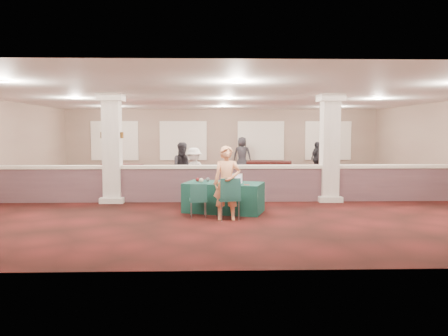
{
  "coord_description": "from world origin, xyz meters",
  "views": [
    {
      "loc": [
        -0.57,
        -14.53,
        2.15
      ],
      "look_at": [
        -0.2,
        -2.0,
        1.06
      ],
      "focal_mm": 35.0,
      "sensor_mm": 36.0,
      "label": 1
    }
  ],
  "objects_px": {
    "far_table_front_right": "(319,174)",
    "attendee_d": "(242,155)",
    "far_table_back_center": "(269,170)",
    "attendee_a": "(184,168)",
    "near_table": "(224,197)",
    "far_table_front_center": "(262,175)",
    "far_table_back_left": "(121,173)",
    "conf_chair_main": "(229,195)",
    "conf_chair_side": "(198,197)",
    "far_table_front_left": "(117,182)",
    "woman": "(227,183)",
    "attendee_c": "(317,159)",
    "far_table_back_right": "(286,174)",
    "attendee_b": "(194,171)"
  },
  "relations": [
    {
      "from": "far_table_front_left",
      "to": "near_table",
      "type": "bearing_deg",
      "value": -44.51
    },
    {
      "from": "attendee_d",
      "to": "conf_chair_side",
      "type": "bearing_deg",
      "value": 90.12
    },
    {
      "from": "near_table",
      "to": "conf_chair_main",
      "type": "bearing_deg",
      "value": -66.82
    },
    {
      "from": "far_table_back_left",
      "to": "far_table_back_right",
      "type": "bearing_deg",
      "value": -6.66
    },
    {
      "from": "far_table_front_left",
      "to": "attendee_c",
      "type": "distance_m",
      "value": 10.0
    },
    {
      "from": "far_table_front_left",
      "to": "far_table_back_center",
      "type": "distance_m",
      "value": 7.2
    },
    {
      "from": "far_table_front_center",
      "to": "far_table_front_right",
      "type": "bearing_deg",
      "value": 9.48
    },
    {
      "from": "conf_chair_main",
      "to": "conf_chair_side",
      "type": "distance_m",
      "value": 0.83
    },
    {
      "from": "far_table_front_right",
      "to": "attendee_a",
      "type": "height_order",
      "value": "attendee_a"
    },
    {
      "from": "attendee_c",
      "to": "far_table_front_center",
      "type": "bearing_deg",
      "value": 179.26
    },
    {
      "from": "near_table",
      "to": "far_table_front_center",
      "type": "xyz_separation_m",
      "value": [
        1.7,
        5.77,
        -0.02
      ]
    },
    {
      "from": "far_table_back_right",
      "to": "attendee_b",
      "type": "height_order",
      "value": "attendee_b"
    },
    {
      "from": "conf_chair_main",
      "to": "far_table_back_center",
      "type": "height_order",
      "value": "conf_chair_main"
    },
    {
      "from": "attendee_d",
      "to": "near_table",
      "type": "bearing_deg",
      "value": 93.02
    },
    {
      "from": "conf_chair_side",
      "to": "attendee_d",
      "type": "relative_size",
      "value": 0.47
    },
    {
      "from": "conf_chair_main",
      "to": "far_table_back_right",
      "type": "xyz_separation_m",
      "value": [
        2.64,
        7.4,
        -0.26
      ]
    },
    {
      "from": "far_table_front_right",
      "to": "attendee_c",
      "type": "height_order",
      "value": "attendee_c"
    },
    {
      "from": "far_table_front_right",
      "to": "attendee_d",
      "type": "relative_size",
      "value": 0.99
    },
    {
      "from": "far_table_front_left",
      "to": "far_table_back_center",
      "type": "bearing_deg",
      "value": 36.79
    },
    {
      "from": "far_table_front_center",
      "to": "conf_chair_main",
      "type": "bearing_deg",
      "value": -103.22
    },
    {
      "from": "conf_chair_side",
      "to": "woman",
      "type": "xyz_separation_m",
      "value": [
        0.7,
        -0.33,
        0.39
      ]
    },
    {
      "from": "attendee_c",
      "to": "far_table_back_center",
      "type": "bearing_deg",
      "value": 160.1
    },
    {
      "from": "far_table_back_right",
      "to": "far_table_front_right",
      "type": "bearing_deg",
      "value": -8.53
    },
    {
      "from": "far_table_front_left",
      "to": "attendee_a",
      "type": "bearing_deg",
      "value": -2.52
    },
    {
      "from": "woman",
      "to": "far_table_back_center",
      "type": "height_order",
      "value": "woman"
    },
    {
      "from": "conf_chair_side",
      "to": "attendee_c",
      "type": "xyz_separation_m",
      "value": [
        5.33,
        9.86,
        0.3
      ]
    },
    {
      "from": "conf_chair_side",
      "to": "far_table_back_right",
      "type": "bearing_deg",
      "value": 59.15
    },
    {
      "from": "far_table_front_left",
      "to": "far_table_back_right",
      "type": "height_order",
      "value": "far_table_front_left"
    },
    {
      "from": "far_table_back_center",
      "to": "attendee_c",
      "type": "distance_m",
      "value": 2.84
    },
    {
      "from": "far_table_back_center",
      "to": "far_table_front_left",
      "type": "bearing_deg",
      "value": -143.21
    },
    {
      "from": "far_table_back_center",
      "to": "near_table",
      "type": "bearing_deg",
      "value": -106.06
    },
    {
      "from": "attendee_b",
      "to": "attendee_d",
      "type": "relative_size",
      "value": 0.86
    },
    {
      "from": "far_table_back_center",
      "to": "attendee_a",
      "type": "xyz_separation_m",
      "value": [
        -3.5,
        -4.41,
        0.48
      ]
    },
    {
      "from": "attendee_a",
      "to": "attendee_d",
      "type": "relative_size",
      "value": 0.96
    },
    {
      "from": "near_table",
      "to": "far_table_back_left",
      "type": "bearing_deg",
      "value": 137.53
    },
    {
      "from": "far_table_front_left",
      "to": "attendee_b",
      "type": "relative_size",
      "value": 1.19
    },
    {
      "from": "conf_chair_main",
      "to": "attendee_c",
      "type": "relative_size",
      "value": 0.64
    },
    {
      "from": "far_table_front_center",
      "to": "far_table_front_left",
      "type": "bearing_deg",
      "value": -156.23
    },
    {
      "from": "far_table_back_center",
      "to": "attendee_a",
      "type": "relative_size",
      "value": 1.09
    },
    {
      "from": "far_table_back_left",
      "to": "conf_chair_side",
      "type": "bearing_deg",
      "value": -65.94
    },
    {
      "from": "far_table_back_left",
      "to": "far_table_back_center",
      "type": "bearing_deg",
      "value": 5.43
    },
    {
      "from": "attendee_d",
      "to": "far_table_front_left",
      "type": "bearing_deg",
      "value": 64.54
    },
    {
      "from": "woman",
      "to": "far_table_front_left",
      "type": "relative_size",
      "value": 0.96
    },
    {
      "from": "far_table_front_center",
      "to": "woman",
      "type": "bearing_deg",
      "value": -103.67
    },
    {
      "from": "far_table_back_left",
      "to": "far_table_back_center",
      "type": "xyz_separation_m",
      "value": [
        6.4,
        0.61,
        0.04
      ]
    },
    {
      "from": "conf_chair_side",
      "to": "attendee_a",
      "type": "relative_size",
      "value": 0.49
    },
    {
      "from": "attendee_b",
      "to": "conf_chair_main",
      "type": "bearing_deg",
      "value": -49.45
    },
    {
      "from": "far_table_front_right",
      "to": "far_table_back_center",
      "type": "relative_size",
      "value": 0.94
    },
    {
      "from": "near_table",
      "to": "far_table_back_left",
      "type": "height_order",
      "value": "near_table"
    },
    {
      "from": "woman",
      "to": "far_table_front_right",
      "type": "height_order",
      "value": "woman"
    }
  ]
}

